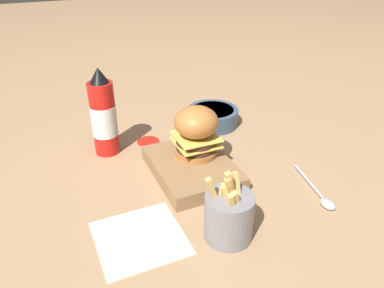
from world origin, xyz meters
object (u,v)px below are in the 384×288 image
(side_bowl, at_px, (213,116))
(spoon, at_px, (321,196))
(serving_board, at_px, (192,168))
(burger, at_px, (196,131))
(ketchup_bottle, at_px, (104,116))
(fries_basket, at_px, (229,216))

(side_bowl, distance_m, spoon, 0.45)
(serving_board, distance_m, burger, 0.09)
(ketchup_bottle, relative_size, fries_basket, 1.53)
(serving_board, bearing_deg, burger, -38.24)
(fries_basket, height_order, side_bowl, fries_basket)
(side_bowl, xyz_separation_m, spoon, (-0.44, -0.06, -0.02))
(fries_basket, height_order, spoon, fries_basket)
(serving_board, distance_m, spoon, 0.31)
(side_bowl, bearing_deg, fries_basket, 157.09)
(burger, distance_m, fries_basket, 0.27)
(serving_board, bearing_deg, ketchup_bottle, 40.66)
(fries_basket, bearing_deg, side_bowl, -22.91)
(serving_board, xyz_separation_m, burger, (0.03, -0.03, 0.08))
(fries_basket, distance_m, side_bowl, 0.50)
(side_bowl, bearing_deg, serving_board, 143.41)
(burger, bearing_deg, serving_board, 141.76)
(side_bowl, bearing_deg, ketchup_bottle, 95.97)
(spoon, bearing_deg, fries_basket, -73.69)
(ketchup_bottle, distance_m, spoon, 0.58)
(serving_board, bearing_deg, fries_basket, 174.17)
(serving_board, xyz_separation_m, ketchup_bottle, (0.20, 0.17, 0.09))
(serving_board, relative_size, burger, 1.94)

